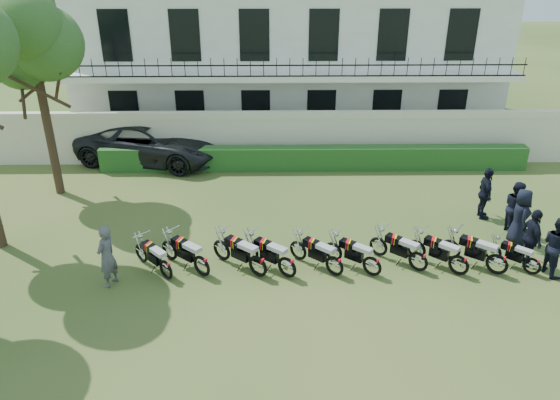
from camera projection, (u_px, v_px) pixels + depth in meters
The scene contains 22 objects.
ground at pixel (297, 260), 16.84m from camera, with size 100.00×100.00×0.00m, color #304C1E.
perimeter_wall at pixel (290, 137), 23.50m from camera, with size 30.00×0.35×2.30m.
hedge at pixel (314, 158), 23.09m from camera, with size 18.00×0.60×1.00m, color #1C4B1B.
building at pixel (287, 50), 27.73m from camera, with size 20.40×9.60×7.40m.
tree_west_near at pixel (31, 37), 18.62m from camera, with size 3.40×3.20×7.90m.
motorcycle_0 at pixel (166, 265), 15.69m from camera, with size 1.40×1.43×1.04m.
motorcycle_1 at pixel (201, 261), 15.82m from camera, with size 1.65×1.39×1.12m.
motorcycle_2 at pixel (258, 261), 15.78m from camera, with size 1.71×1.42×1.16m.
motorcycle_3 at pixel (287, 263), 15.75m from camera, with size 1.69×1.37×1.13m.
motorcycle_4 at pixel (335, 261), 15.85m from camera, with size 1.56×1.37×1.08m.
motorcycle_5 at pixel (372, 262), 15.84m from camera, with size 1.59×1.29×1.07m.
motorcycle_6 at pixel (419, 257), 16.07m from camera, with size 1.57×1.35×1.08m.
motorcycle_7 at pixel (459, 260), 15.88m from camera, with size 1.57×1.40×1.09m.
motorcycle_8 at pixel (498, 259), 15.90m from camera, with size 1.71×1.33×1.13m.
motorcycle_9 at pixel (533, 262), 15.94m from camera, with size 1.32×1.19×0.93m.
suv at pixel (151, 142), 23.77m from camera, with size 2.91×6.30×1.75m, color black.
inspector at pixel (107, 256), 15.26m from camera, with size 0.69×0.45×1.89m, color #5B5C61.
officer_1 at pixel (557, 246), 15.81m from camera, with size 0.90×0.70×1.85m, color black.
officer_2 at pixel (532, 238), 16.21m from camera, with size 1.09×0.45×1.86m, color black.
officer_3 at pixel (520, 217), 17.40m from camera, with size 0.92×0.60×1.88m, color black.
officer_4 at pixel (516, 207), 18.09m from camera, with size 0.88×0.68×1.81m, color black.
officer_5 at pixel (485, 194), 18.94m from camera, with size 1.10×0.46×1.88m, color black.
Camera 1 is at (-0.72, -14.28, 9.09)m, focal length 35.00 mm.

